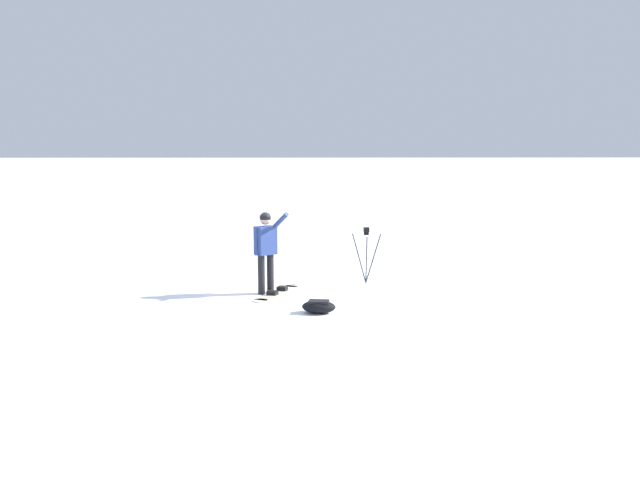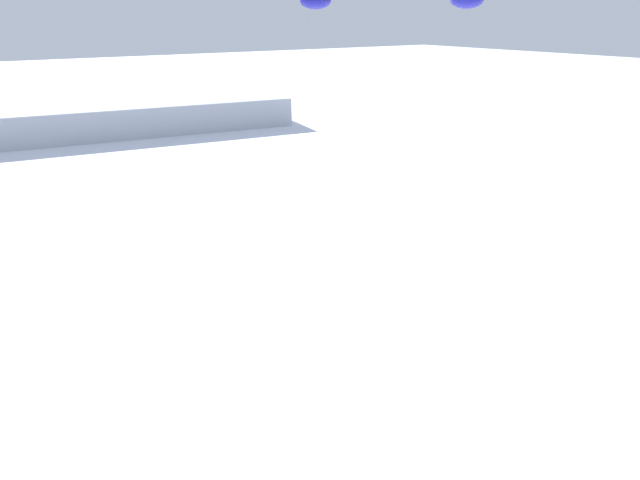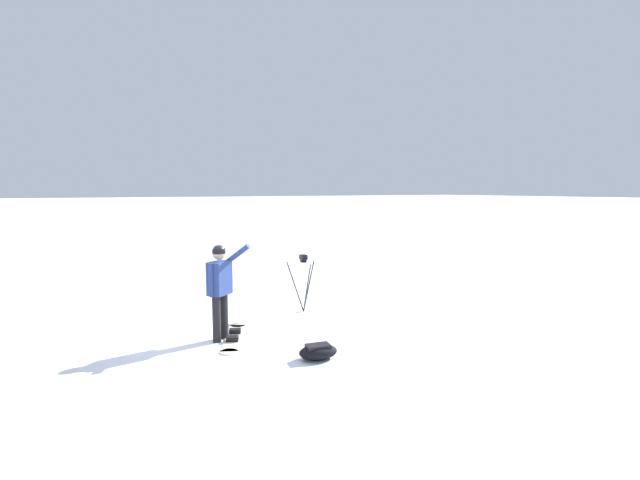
% 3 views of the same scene
% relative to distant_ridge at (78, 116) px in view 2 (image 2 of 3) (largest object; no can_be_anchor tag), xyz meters
% --- Properties ---
extents(distant_ridge, '(19.42, 40.99, 2.73)m').
position_rel_distant_ridge_xyz_m(distant_ridge, '(0.00, 0.00, 0.00)').
color(distant_ridge, '#B0B6BF').
rests_on(distant_ridge, ground_plane).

